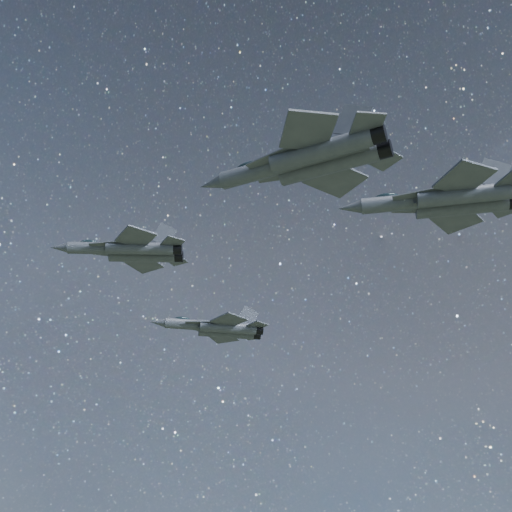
{
  "coord_description": "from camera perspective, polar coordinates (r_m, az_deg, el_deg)",
  "views": [
    {
      "loc": [
        0.89,
        -58.88,
        121.93
      ],
      "look_at": [
        0.15,
        -0.83,
        154.09
      ],
      "focal_mm": 42.0,
      "sensor_mm": 36.0,
      "label": 1
    }
  ],
  "objects": [
    {
      "name": "jet_lead",
      "position": [
        72.53,
        -11.88,
        0.54
      ],
      "size": [
        16.36,
        11.59,
        4.15
      ],
      "rotation": [
        0.0,
        0.0,
        0.04
      ],
      "color": "#3A3F48"
    },
    {
      "name": "jet_left",
      "position": [
        84.87,
        -3.64,
        -6.85
      ],
      "size": [
        16.63,
        11.44,
        4.17
      ],
      "rotation": [
        0.0,
        0.0,
        0.19
      ],
      "color": "#3A3F48"
    },
    {
      "name": "jet_right",
      "position": [
        51.43,
        5.01,
        9.14
      ],
      "size": [
        17.85,
        11.73,
        4.59
      ],
      "rotation": [
        0.0,
        0.0,
        -0.41
      ],
      "color": "#3A3F48"
    },
    {
      "name": "jet_slot",
      "position": [
        65.17,
        17.7,
        5.08
      ],
      "size": [
        19.5,
        13.49,
        4.9
      ],
      "rotation": [
        0.0,
        0.0,
        -0.17
      ],
      "color": "#3A3F48"
    }
  ]
}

